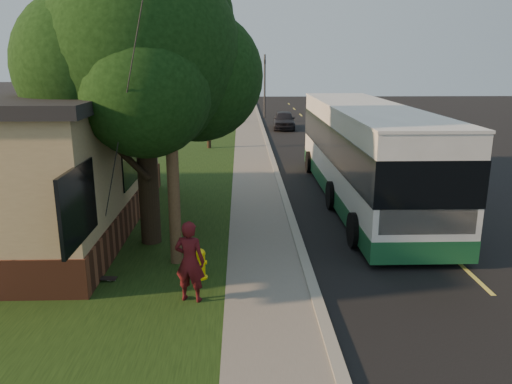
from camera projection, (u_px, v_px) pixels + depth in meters
ground at (310, 279)px, 11.98m from camera, size 120.00×120.00×0.00m
road at (370, 180)px, 21.75m from camera, size 8.00×80.00×0.01m
curb at (279, 179)px, 21.62m from camera, size 0.25×80.00×0.12m
sidewalk at (256, 180)px, 21.59m from camera, size 2.00×80.00×0.08m
grass_verge at (175, 181)px, 21.49m from camera, size 5.00×80.00×0.07m
fire_hydrant at (201, 264)px, 11.79m from camera, size 0.32×0.32×0.74m
utility_pole at (169, 81)px, 11.64m from camera, size 2.86×3.21×9.07m
leafy_tree at (143, 57)px, 13.08m from camera, size 6.30×6.00×7.80m
bare_tree_near at (208, 112)px, 28.70m from camera, size 1.38×1.21×4.31m
bare_tree_far at (224, 99)px, 40.34m from camera, size 1.38×1.21×4.03m
traffic_signal at (265, 82)px, 44.00m from camera, size 0.18×0.22×5.50m
transit_bus at (365, 151)px, 18.17m from camera, size 3.00×13.01×3.52m
skateboarder at (190, 261)px, 10.57m from camera, size 0.74×0.57×1.80m
skateboard_main at (178, 240)px, 14.21m from camera, size 0.36×0.76×0.07m
skateboard_spare at (100, 278)px, 11.73m from camera, size 0.82×0.28×0.08m
dumpster at (32, 197)px, 16.45m from camera, size 1.73×1.47×1.37m
distant_car at (284, 120)px, 37.51m from camera, size 1.82×4.03×1.34m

